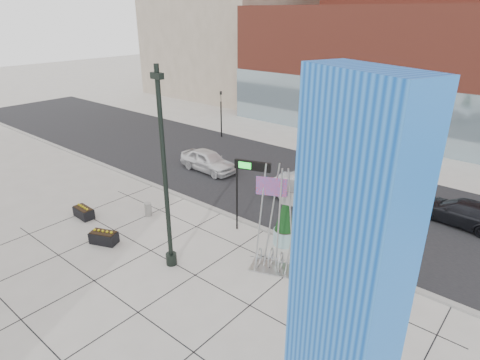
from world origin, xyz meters
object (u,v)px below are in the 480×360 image
Objects in this scene: car_white_west at (208,161)px; lamp_post at (166,192)px; car_silver_mid at (313,191)px; public_art_sculpture at (276,244)px; concrete_bollard at (148,209)px; blue_pylon at (343,296)px; overhead_street_sign at (247,173)px.

lamp_post is at bearing -142.19° from car_white_west.
public_art_sculpture is at bearing -167.52° from car_silver_mid.
concrete_bollard is at bearing 153.18° from lamp_post.
lamp_post is 11.78m from car_white_west.
concrete_bollard is (-13.72, 4.94, -4.25)m from blue_pylon.
blue_pylon is 14.70m from car_silver_mid.
car_white_west is 8.38m from car_silver_mid.
blue_pylon is at bearing -124.89° from car_white_west.
car_silver_mid is at bearing 79.75° from lamp_post.
blue_pylon is 9.61m from lamp_post.
concrete_bollard is at bearing -177.12° from blue_pylon.
public_art_sculpture reaches higher than car_silver_mid.
car_white_west is (-7.55, 5.00, -2.56)m from overhead_street_sign.
lamp_post is 2.25× the size of overhead_street_sign.
overhead_street_sign is (-2.92, 1.61, 2.03)m from public_art_sculpture.
car_silver_mid is (-2.09, 6.74, -0.46)m from public_art_sculpture.
car_silver_mid is at bearing 86.71° from public_art_sculpture.
blue_pylon is 10.90m from overhead_street_sign.
blue_pylon reaches higher than lamp_post.
car_silver_mid is at bearing -87.00° from car_white_west.
car_white_west is at bearing 125.74° from lamp_post.
public_art_sculpture reaches higher than overhead_street_sign.
blue_pylon is at bearing -57.82° from overhead_street_sign.
blue_pylon is at bearing -65.23° from public_art_sculpture.
car_silver_mid is at bearing 62.85° from overhead_street_sign.
overhead_street_sign is 5.76m from car_silver_mid.
concrete_bollard is (-4.54, 2.30, -3.19)m from lamp_post.
public_art_sculpture is 3.91m from overhead_street_sign.
car_white_west is at bearing 165.74° from blue_pylon.
car_silver_mid is (-7.48, 12.07, -3.80)m from blue_pylon.
blue_pylon is 1.10× the size of lamp_post.
overhead_street_sign reaches higher than concrete_bollard.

